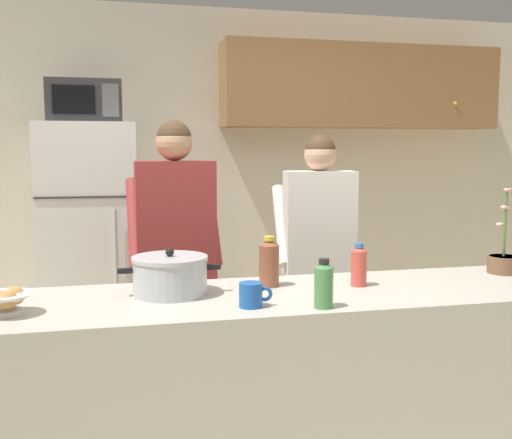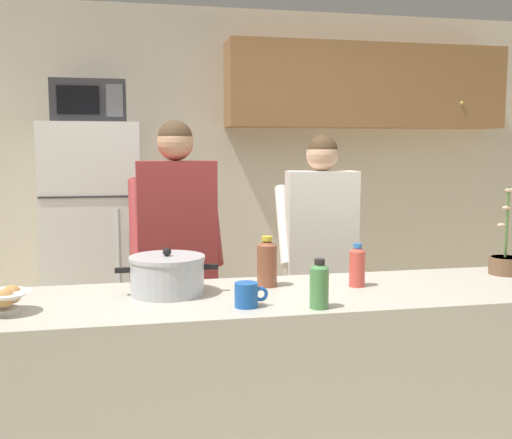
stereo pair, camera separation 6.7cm
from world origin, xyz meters
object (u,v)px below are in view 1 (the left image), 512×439
at_px(bottle_mid_counter, 359,265).
at_px(bottle_far_corner, 324,284).
at_px(bread_bowl, 7,301).
at_px(potted_orchid, 503,261).
at_px(person_by_sink, 319,239).
at_px(microwave, 85,102).
at_px(cooking_pot, 170,275).
at_px(refrigerator, 90,248).
at_px(coffee_mug, 252,295).
at_px(bottle_near_edge, 269,262).
at_px(person_near_pot, 175,236).

xyz_separation_m(bottle_mid_counter, bottle_far_corner, (-0.28, -0.31, -0.00)).
relative_size(bread_bowl, potted_orchid, 0.46).
bearing_deg(person_by_sink, microwave, 146.63).
bearing_deg(potted_orchid, cooking_pot, -177.59).
distance_m(refrigerator, coffee_mug, 2.15).
bearing_deg(bottle_far_corner, potted_orchid, 21.01).
relative_size(coffee_mug, bottle_mid_counter, 0.68).
xyz_separation_m(person_by_sink, coffee_mug, (-0.66, -1.13, -0.03)).
bearing_deg(microwave, bottle_mid_counter, -55.21).
relative_size(person_by_sink, potted_orchid, 3.77).
distance_m(coffee_mug, bottle_mid_counter, 0.59).
xyz_separation_m(person_by_sink, bread_bowl, (-1.55, -1.04, -0.03)).
xyz_separation_m(refrigerator, bottle_near_edge, (0.84, -1.71, 0.18)).
bearing_deg(bottle_near_edge, microwave, 116.52).
bearing_deg(person_near_pot, bottle_mid_counter, -48.08).
relative_size(bottle_near_edge, bottle_far_corner, 1.18).
bearing_deg(bottle_near_edge, person_near_pot, 115.13).
bearing_deg(refrigerator, potted_orchid, -39.90).
bearing_deg(person_by_sink, potted_orchid, -49.18).
height_order(bread_bowl, bottle_near_edge, bottle_near_edge).
relative_size(cooking_pot, bottle_far_corner, 2.24).
height_order(refrigerator, person_near_pot, refrigerator).
relative_size(refrigerator, cooking_pot, 3.99).
bearing_deg(person_by_sink, bread_bowl, -146.32).
bearing_deg(refrigerator, bottle_far_corner, -65.62).
bearing_deg(refrigerator, person_by_sink, -34.01).
xyz_separation_m(bottle_near_edge, bottle_mid_counter, (0.39, -0.08, -0.02)).
height_order(bottle_near_edge, bottle_mid_counter, bottle_near_edge).
relative_size(person_by_sink, bottle_far_corner, 8.45).
xyz_separation_m(bottle_far_corner, potted_orchid, (1.07, 0.41, -0.03)).
xyz_separation_m(cooking_pot, coffee_mug, (0.29, -0.27, -0.03)).
bearing_deg(bottle_mid_counter, person_near_pot, 131.92).
xyz_separation_m(bread_bowl, potted_orchid, (2.23, 0.25, 0.01)).
bearing_deg(bottle_mid_counter, refrigerator, 124.46).
relative_size(person_near_pot, person_by_sink, 1.04).
bearing_deg(bottle_near_edge, bottle_far_corner, -74.14).
bearing_deg(bread_bowl, potted_orchid, 6.38).
height_order(bottle_mid_counter, potted_orchid, potted_orchid).
height_order(cooking_pot, bottle_far_corner, cooking_pot).
relative_size(microwave, cooking_pot, 1.13).
distance_m(person_by_sink, bread_bowl, 1.87).
bearing_deg(bottle_far_corner, bread_bowl, 172.02).
bearing_deg(cooking_pot, bread_bowl, -163.38).
xyz_separation_m(microwave, bottle_far_corner, (0.96, -2.09, -0.83)).
bearing_deg(bottle_near_edge, bread_bowl, -167.31).
bearing_deg(person_by_sink, bottle_mid_counter, -97.67).
relative_size(coffee_mug, potted_orchid, 0.31).
relative_size(person_near_pot, bottle_mid_counter, 8.76).
height_order(person_by_sink, bottle_near_edge, person_by_sink).
height_order(cooking_pot, potted_orchid, potted_orchid).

